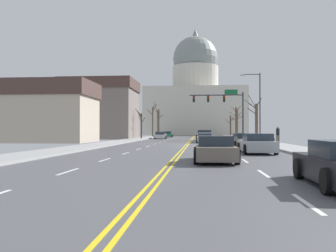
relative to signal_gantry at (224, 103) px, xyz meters
name	(u,v)px	position (x,y,z in m)	size (l,w,h in m)	color
ground	(187,145)	(-4.85, -17.19, -5.39)	(20.00, 180.00, 0.20)	#4D4D52
signal_gantry	(224,103)	(0.00, 0.00, 0.00)	(7.91, 0.41, 7.30)	#28282D
street_lamp_right	(257,101)	(3.05, -11.48, -0.57)	(2.33, 0.24, 7.93)	#333338
capitol_building	(195,98)	(-4.85, 54.48, 5.48)	(28.42, 21.80, 31.63)	beige
pickup_truck_near_00	(204,136)	(-2.91, -3.81, -4.73)	(2.37, 5.44, 1.50)	#ADB2B7
sedan_near_01	(205,138)	(-2.99, -10.85, -4.89)	(2.06, 4.61, 1.10)	silver
sedan_near_02	(241,140)	(0.58, -17.18, -4.86)	(2.09, 4.24, 1.16)	silver
sedan_near_03	(245,141)	(0.11, -23.81, -4.82)	(2.09, 4.28, 1.25)	#6B6056
sedan_near_04	(257,144)	(0.13, -30.08, -4.81)	(2.16, 4.70, 1.28)	#9EA3A8
sedan_near_05	(215,150)	(-2.84, -36.68, -4.84)	(2.06, 4.68, 1.24)	#6B6056
sedan_oncoming_00	(160,135)	(-10.21, 7.47, -4.86)	(2.12, 4.32, 1.19)	silver
sedan_oncoming_01	(167,134)	(-10.26, 21.44, -4.86)	(2.11, 4.45, 1.19)	#1E7247
flank_building_00	(101,109)	(-20.13, 5.96, -0.43)	(11.80, 10.18, 9.84)	slate
flank_building_01	(42,112)	(-22.84, -11.06, -1.67)	(12.75, 8.25, 7.37)	#B2A38E
bare_tree_00	(237,123)	(3.31, 13.76, -2.55)	(2.17, 1.83, 5.60)	brown
bare_tree_01	(153,119)	(-13.46, 22.48, -1.70)	(2.24, 1.75, 7.38)	brown
bare_tree_02	(231,125)	(3.97, 36.44, -2.70)	(2.29, 2.19, 4.89)	#4C3D2D
bare_tree_03	(141,124)	(-13.28, 5.88, -2.88)	(1.79, 1.28, 4.88)	#423328
bare_tree_04	(236,121)	(3.75, 20.59, -2.11)	(2.50, 2.47, 6.30)	brown
bare_tree_05	(158,122)	(-12.99, 27.93, -2.24)	(1.17, 1.70, 6.00)	#4C3D2D
bare_tree_06	(256,120)	(3.35, -8.68, -2.74)	(2.08, 1.04, 5.68)	brown
bare_tree_07	(159,122)	(-13.41, 33.55, -1.96)	(2.12, 1.82, 6.79)	#4C3D2D
pedestrian_00	(278,134)	(4.22, -16.88, -4.30)	(0.35, 0.34, 1.74)	#4C4238
bicycle_parked	(273,142)	(2.70, -22.11, -4.92)	(0.12, 1.77, 0.85)	black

